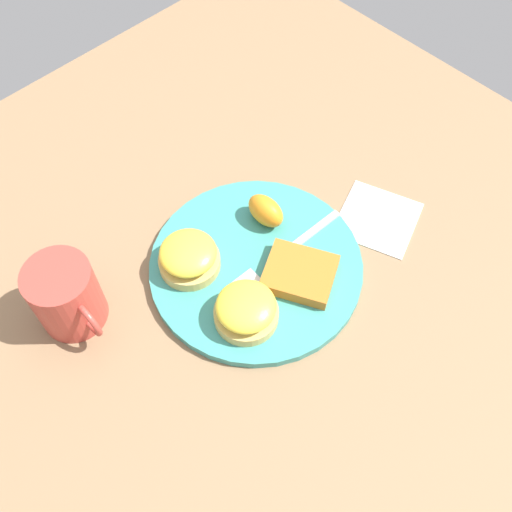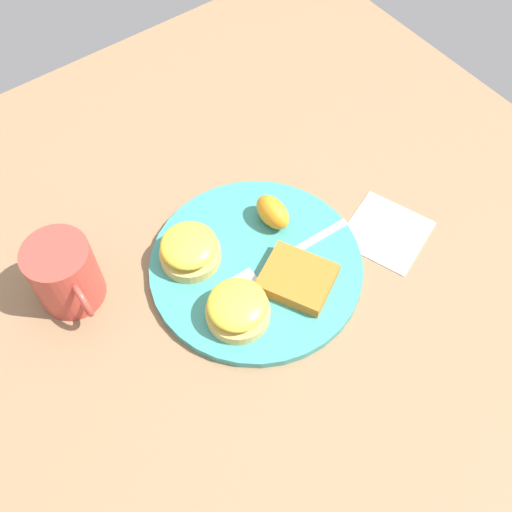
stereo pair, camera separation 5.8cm
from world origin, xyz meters
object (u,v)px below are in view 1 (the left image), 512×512
at_px(sandwich_benedict_right, 246,310).
at_px(orange_wedge, 266,211).
at_px(hashbrown_patty, 300,273).
at_px(cup, 67,296).
at_px(sandwich_benedict_left, 189,257).
at_px(fork, 280,256).

height_order(sandwich_benedict_right, orange_wedge, sandwich_benedict_right).
relative_size(sandwich_benedict_right, hashbrown_patty, 0.91).
bearing_deg(sandwich_benedict_right, cup, -136.91).
xyz_separation_m(sandwich_benedict_left, orange_wedge, (0.02, 0.13, -0.00)).
bearing_deg(fork, hashbrown_patty, -6.16).
relative_size(sandwich_benedict_left, cup, 0.71).
height_order(orange_wedge, fork, orange_wedge).
bearing_deg(hashbrown_patty, sandwich_benedict_right, -93.59).
bearing_deg(sandwich_benedict_right, fork, 109.45).
bearing_deg(hashbrown_patty, orange_wedge, 160.96).
height_order(sandwich_benedict_left, hashbrown_patty, sandwich_benedict_left).
height_order(sandwich_benedict_left, cup, cup).
height_order(sandwich_benedict_left, sandwich_benedict_right, same).
xyz_separation_m(hashbrown_patty, orange_wedge, (-0.10, 0.04, 0.01)).
bearing_deg(cup, sandwich_benedict_right, 43.09).
height_order(sandwich_benedict_right, fork, sandwich_benedict_right).
distance_m(sandwich_benedict_right, hashbrown_patty, 0.10).
bearing_deg(cup, hashbrown_patty, 55.40).
relative_size(orange_wedge, fork, 0.30).
bearing_deg(orange_wedge, cup, -104.08).
bearing_deg(fork, cup, -117.38).
relative_size(sandwich_benedict_left, orange_wedge, 1.42).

